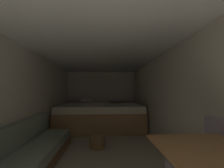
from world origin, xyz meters
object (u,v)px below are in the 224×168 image
Objects in this scene: dinette_table at (210,164)px; sofa_left at (12,168)px; bed at (101,116)px; wicker_basket at (97,142)px.

sofa_left is at bearing 155.23° from dinette_table.
bed reaches higher than sofa_left.
wicker_basket is (-0.90, 2.00, -0.55)m from dinette_table.
sofa_left is at bearing -132.15° from wicker_basket.
bed is at bearing 68.79° from sofa_left.
wicker_basket is (-0.04, -1.58, -0.27)m from bed.
wicker_basket is at bearing 114.20° from dinette_table.
wicker_basket is (1.01, 1.12, -0.10)m from sofa_left.
sofa_left reaches higher than wicker_basket.
bed reaches higher than wicker_basket.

